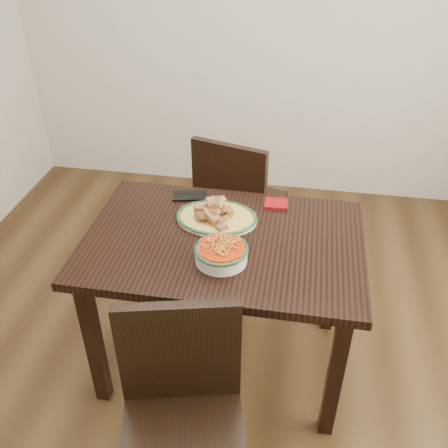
% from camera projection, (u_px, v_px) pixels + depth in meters
% --- Properties ---
extents(floor, '(3.50, 3.50, 0.00)m').
position_uv_depth(floor, '(221.00, 355.00, 2.54)').
color(floor, '#342210').
rests_on(floor, ground).
extents(wall_back, '(3.50, 0.10, 2.60)m').
position_uv_depth(wall_back, '(268.00, 9.00, 3.21)').
color(wall_back, beige).
rests_on(wall_back, ground).
extents(dining_table, '(1.18, 0.78, 0.75)m').
position_uv_depth(dining_table, '(223.00, 257.00, 2.16)').
color(dining_table, black).
rests_on(dining_table, ground).
extents(chair_far, '(0.52, 0.52, 0.89)m').
position_uv_depth(chair_far, '(237.00, 200.00, 2.82)').
color(chair_far, black).
rests_on(chair_far, ground).
extents(chair_near, '(0.51, 0.51, 0.89)m').
position_uv_depth(chair_near, '(182.00, 410.00, 1.71)').
color(chair_near, black).
rests_on(chair_near, ground).
extents(fish_plate, '(0.36, 0.28, 0.11)m').
position_uv_depth(fish_plate, '(217.00, 212.00, 2.19)').
color(fish_plate, white).
rests_on(fish_plate, dining_table).
extents(noodle_bowl, '(0.22, 0.22, 0.08)m').
position_uv_depth(noodle_bowl, '(221.00, 252.00, 1.95)').
color(noodle_bowl, beige).
rests_on(noodle_bowl, dining_table).
extents(smartphone, '(0.18, 0.12, 0.01)m').
position_uv_depth(smartphone, '(190.00, 196.00, 2.37)').
color(smartphone, black).
rests_on(smartphone, dining_table).
extents(napkin, '(0.11, 0.09, 0.01)m').
position_uv_depth(napkin, '(276.00, 204.00, 2.31)').
color(napkin, maroon).
rests_on(napkin, dining_table).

